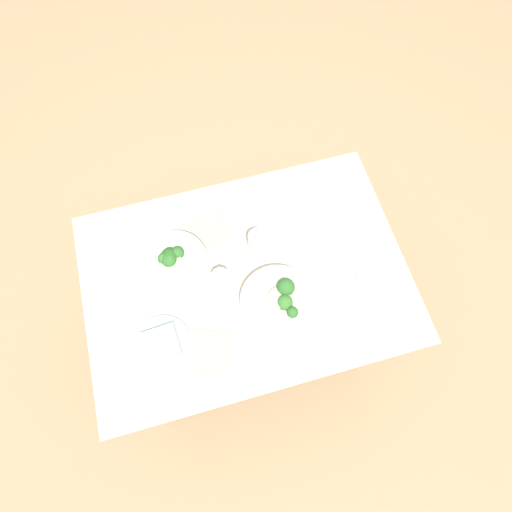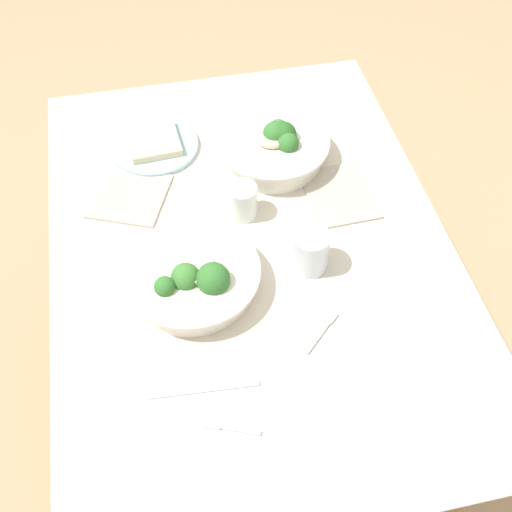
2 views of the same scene
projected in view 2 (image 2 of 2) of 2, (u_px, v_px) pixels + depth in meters
name	position (u px, v px, depth m)	size (l,w,h in m)	color
ground_plane	(253.00, 402.00, 1.91)	(6.00, 6.00, 0.00)	tan
dining_table	(251.00, 283.00, 1.43)	(1.19, 0.83, 0.75)	beige
broccoli_bowl_far	(194.00, 278.00, 1.23)	(0.27, 0.27, 0.10)	silver
broccoli_bowl_near	(274.00, 147.00, 1.46)	(0.26, 0.26, 0.10)	silver
bread_side_plate	(154.00, 145.00, 1.50)	(0.21, 0.21, 0.03)	#99C6D1
water_glass_center	(241.00, 201.00, 1.35)	(0.07, 0.07, 0.08)	silver
water_glass_side	(310.00, 251.00, 1.25)	(0.08, 0.08, 0.09)	silver
fork_by_far_bowl	(230.00, 428.00, 1.07)	(0.05, 0.09, 0.00)	#B7B7BC
fork_by_near_bowl	(323.00, 331.00, 1.19)	(0.08, 0.08, 0.00)	#B7B7BC
table_knife_left	(204.00, 390.00, 1.11)	(0.20, 0.01, 0.00)	#B7B7BC
napkin_folded_upper	(130.00, 196.00, 1.41)	(0.16, 0.16, 0.01)	#B1A997
napkin_folded_lower	(339.00, 194.00, 1.41)	(0.18, 0.14, 0.01)	#B1A997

